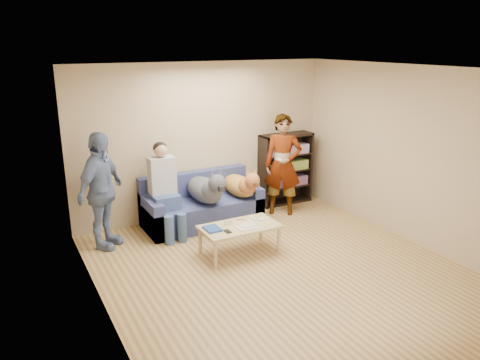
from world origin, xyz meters
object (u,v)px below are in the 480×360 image
person_standing_right (283,165)px  sofa (201,207)px  camera_silver (228,223)px  dog_tan (241,185)px  person_standing_left (101,191)px  coffee_table (240,229)px  person_seated (165,186)px  dog_gray (207,189)px  bookshelf (285,167)px  notebook_blue (212,229)px

person_standing_right → sofa: (-1.44, 0.22, -0.59)m
sofa → camera_silver: bearing=-94.7°
person_standing_right → sofa: 1.58m
dog_tan → person_standing_left: bearing=179.1°
coffee_table → person_seated: bearing=119.7°
person_seated → sofa: bearing=11.0°
dog_gray → person_standing_left: bearing=178.5°
dog_gray → coffee_table: 1.13m
person_standing_left → sofa: bearing=-38.9°
person_standing_right → bookshelf: bearing=87.5°
person_standing_right → sofa: bearing=-153.3°
dog_gray → dog_tan: 0.63m
person_seated → person_standing_left: bearing=-177.1°
notebook_blue → camera_silver: 0.29m
person_standing_left → camera_silver: bearing=-78.9°
person_standing_left → bookshelf: size_ratio=1.32×
camera_silver → bookshelf: size_ratio=0.08×
person_standing_left → coffee_table: 2.05m
sofa → dog_gray: dog_gray is taller
person_seated → bookshelf: bearing=8.4°
person_standing_right → dog_tan: person_standing_right is taller
coffee_table → person_standing_right: bearing=37.4°
notebook_blue → bookshelf: size_ratio=0.20×
notebook_blue → coffee_table: size_ratio=0.24×
sofa → coffee_table: 1.31m
bookshelf → person_standing_right: bearing=-128.0°
dog_tan → bookshelf: bookshelf is taller
bookshelf → sofa: bearing=-172.6°
dog_gray → bookshelf: (1.79, 0.45, 0.03)m
person_standing_right → notebook_blue: (-1.82, -1.04, -0.44)m
person_seated → coffee_table: (0.67, -1.18, -0.40)m
notebook_blue → bookshelf: 2.65m
person_standing_right → sofa: size_ratio=0.92×
sofa → dog_gray: 0.43m
person_seated → dog_tan: 1.31m
person_standing_right → camera_silver: size_ratio=15.87×
sofa → person_seated: person_seated is taller
notebook_blue → dog_tan: (1.02, 1.05, 0.19)m
bookshelf → camera_silver: bearing=-143.1°
sofa → bookshelf: size_ratio=1.46×
person_standing_right → coffee_table: 1.86m
person_seated → dog_tan: (1.29, -0.09, -0.15)m
person_standing_left → notebook_blue: 1.70m
person_standing_left → camera_silver: size_ratio=15.57×
person_standing_left → camera_silver: person_standing_left is taller
notebook_blue → camera_silver: size_ratio=2.36×
dog_tan → bookshelf: bearing=21.1°
camera_silver → bookshelf: 2.38m
camera_silver → coffee_table: bearing=-45.0°
person_standing_left → person_seated: 0.97m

